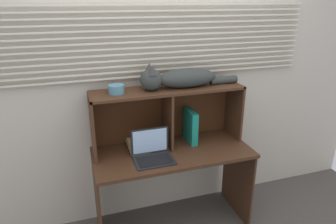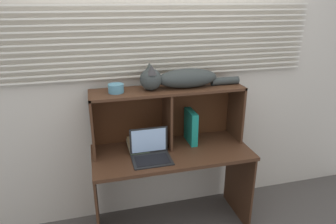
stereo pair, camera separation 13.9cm
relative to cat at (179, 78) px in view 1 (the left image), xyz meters
name	(u,v)px [view 1 (the left image)]	position (x,y,z in m)	size (l,w,h in m)	color
back_panel_with_blinds	(161,85)	(-0.09, 0.20, -0.11)	(4.40, 0.08, 2.50)	beige
desk	(173,167)	(-0.09, -0.13, -0.76)	(1.33, 0.59, 0.77)	#452818
hutch_shelf_unit	(167,106)	(-0.09, 0.03, -0.25)	(1.29, 0.31, 0.51)	#452818
cat	(179,78)	(0.00, 0.00, 0.00)	(0.86, 0.19, 0.22)	#323734
laptop	(152,153)	(-0.29, -0.20, -0.55)	(0.31, 0.24, 0.24)	black
binder_upright	(190,126)	(0.12, 0.00, -0.45)	(0.06, 0.23, 0.29)	#178371
book_stack	(138,146)	(-0.36, 0.00, -0.57)	(0.17, 0.26, 0.05)	#4E6544
small_basket	(116,89)	(-0.52, 0.00, -0.05)	(0.12, 0.12, 0.07)	teal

